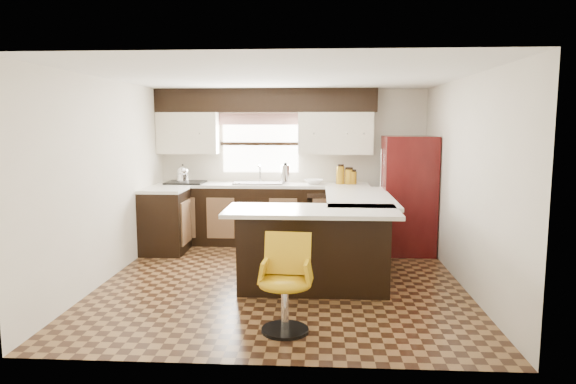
# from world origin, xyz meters

# --- Properties ---
(floor) EXTENTS (4.40, 4.40, 0.00)m
(floor) POSITION_xyz_m (0.00, 0.00, 0.00)
(floor) COLOR #49301A
(floor) RESTS_ON ground
(ceiling) EXTENTS (4.40, 4.40, 0.00)m
(ceiling) POSITION_xyz_m (0.00, 0.00, 2.40)
(ceiling) COLOR silver
(ceiling) RESTS_ON wall_back
(wall_back) EXTENTS (4.40, 0.00, 4.40)m
(wall_back) POSITION_xyz_m (0.00, 2.20, 1.20)
(wall_back) COLOR beige
(wall_back) RESTS_ON floor
(wall_front) EXTENTS (4.40, 0.00, 4.40)m
(wall_front) POSITION_xyz_m (0.00, -2.20, 1.20)
(wall_front) COLOR beige
(wall_front) RESTS_ON floor
(wall_left) EXTENTS (0.00, 4.40, 4.40)m
(wall_left) POSITION_xyz_m (-2.10, 0.00, 1.20)
(wall_left) COLOR beige
(wall_left) RESTS_ON floor
(wall_right) EXTENTS (0.00, 4.40, 4.40)m
(wall_right) POSITION_xyz_m (2.10, 0.00, 1.20)
(wall_right) COLOR beige
(wall_right) RESTS_ON floor
(base_cab_back) EXTENTS (3.30, 0.60, 0.90)m
(base_cab_back) POSITION_xyz_m (-0.45, 1.90, 0.45)
(base_cab_back) COLOR black
(base_cab_back) RESTS_ON floor
(base_cab_left) EXTENTS (0.60, 0.70, 0.90)m
(base_cab_left) POSITION_xyz_m (-1.80, 1.25, 0.45)
(base_cab_left) COLOR black
(base_cab_left) RESTS_ON floor
(counter_back) EXTENTS (3.30, 0.60, 0.04)m
(counter_back) POSITION_xyz_m (-0.45, 1.90, 0.92)
(counter_back) COLOR silver
(counter_back) RESTS_ON base_cab_back
(counter_left) EXTENTS (0.60, 0.70, 0.04)m
(counter_left) POSITION_xyz_m (-1.80, 1.25, 0.92)
(counter_left) COLOR silver
(counter_left) RESTS_ON base_cab_left
(soffit) EXTENTS (3.40, 0.35, 0.36)m
(soffit) POSITION_xyz_m (-0.40, 2.03, 2.22)
(soffit) COLOR black
(soffit) RESTS_ON wall_back
(upper_cab_left) EXTENTS (0.94, 0.35, 0.64)m
(upper_cab_left) POSITION_xyz_m (-1.62, 2.03, 1.72)
(upper_cab_left) COLOR beige
(upper_cab_left) RESTS_ON wall_back
(upper_cab_right) EXTENTS (1.14, 0.35, 0.64)m
(upper_cab_right) POSITION_xyz_m (0.68, 2.03, 1.72)
(upper_cab_right) COLOR beige
(upper_cab_right) RESTS_ON wall_back
(window_pane) EXTENTS (1.20, 0.02, 0.90)m
(window_pane) POSITION_xyz_m (-0.50, 2.18, 1.55)
(window_pane) COLOR white
(window_pane) RESTS_ON wall_back
(valance) EXTENTS (1.30, 0.06, 0.18)m
(valance) POSITION_xyz_m (-0.50, 2.14, 1.94)
(valance) COLOR #D19B93
(valance) RESTS_ON wall_back
(sink) EXTENTS (0.75, 0.45, 0.03)m
(sink) POSITION_xyz_m (-0.50, 1.88, 0.96)
(sink) COLOR #B2B2B7
(sink) RESTS_ON counter_back
(dishwasher) EXTENTS (0.58, 0.03, 0.78)m
(dishwasher) POSITION_xyz_m (0.55, 1.61, 0.43)
(dishwasher) COLOR black
(dishwasher) RESTS_ON floor
(cooktop) EXTENTS (0.58, 0.50, 0.02)m
(cooktop) POSITION_xyz_m (-1.65, 1.88, 0.96)
(cooktop) COLOR black
(cooktop) RESTS_ON counter_back
(peninsula_long) EXTENTS (0.60, 1.95, 0.90)m
(peninsula_long) POSITION_xyz_m (0.90, 0.62, 0.45)
(peninsula_long) COLOR black
(peninsula_long) RESTS_ON floor
(peninsula_return) EXTENTS (1.65, 0.60, 0.90)m
(peninsula_return) POSITION_xyz_m (0.38, -0.35, 0.45)
(peninsula_return) COLOR black
(peninsula_return) RESTS_ON floor
(counter_pen_long) EXTENTS (0.84, 1.95, 0.04)m
(counter_pen_long) POSITION_xyz_m (0.95, 0.62, 0.92)
(counter_pen_long) COLOR silver
(counter_pen_long) RESTS_ON peninsula_long
(counter_pen_return) EXTENTS (1.89, 0.84, 0.04)m
(counter_pen_return) POSITION_xyz_m (0.35, -0.44, 0.92)
(counter_pen_return) COLOR silver
(counter_pen_return) RESTS_ON peninsula_return
(refrigerator) EXTENTS (0.73, 0.70, 1.69)m
(refrigerator) POSITION_xyz_m (1.72, 1.45, 0.85)
(refrigerator) COLOR #3C0A0A
(refrigerator) RESTS_ON floor
(bar_chair) EXTENTS (0.50, 0.50, 0.88)m
(bar_chair) POSITION_xyz_m (0.14, -1.54, 0.44)
(bar_chair) COLOR #C99810
(bar_chair) RESTS_ON floor
(kettle) EXTENTS (0.20, 0.20, 0.27)m
(kettle) POSITION_xyz_m (-1.69, 1.88, 1.11)
(kettle) COLOR silver
(kettle) RESTS_ON cooktop
(percolator) EXTENTS (0.14, 0.14, 0.29)m
(percolator) POSITION_xyz_m (-0.09, 1.90, 1.09)
(percolator) COLOR silver
(percolator) RESTS_ON counter_back
(mixing_bowl) EXTENTS (0.29, 0.29, 0.07)m
(mixing_bowl) POSITION_xyz_m (0.36, 1.90, 0.98)
(mixing_bowl) COLOR white
(mixing_bowl) RESTS_ON counter_back
(canister_large) EXTENTS (0.12, 0.12, 0.27)m
(canister_large) POSITION_xyz_m (0.76, 1.92, 1.08)
(canister_large) COLOR #9A6E12
(canister_large) RESTS_ON counter_back
(canister_med) EXTENTS (0.14, 0.14, 0.23)m
(canister_med) POSITION_xyz_m (0.89, 1.92, 1.06)
(canister_med) COLOR #9A6E12
(canister_med) RESTS_ON counter_back
(canister_small) EXTENTS (0.13, 0.13, 0.19)m
(canister_small) POSITION_xyz_m (0.95, 1.92, 1.04)
(canister_small) COLOR #9A6E12
(canister_small) RESTS_ON counter_back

